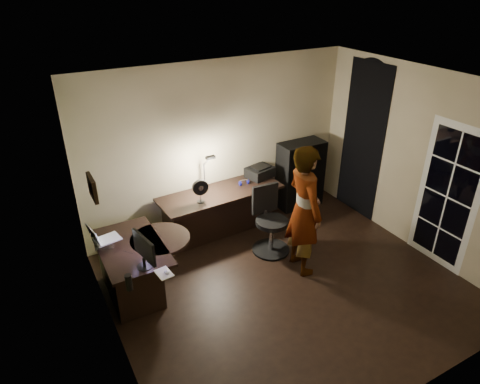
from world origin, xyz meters
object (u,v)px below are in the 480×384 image
desk_right (221,212)px  person (304,211)px  office_chair (272,222)px  cabinet (300,174)px  monitor (143,256)px  desk_left (134,269)px

desk_right → person: 1.60m
person → office_chair: bearing=21.1°
cabinet → monitor: cabinet is taller
office_chair → monitor: bearing=-165.1°
desk_left → cabinet: size_ratio=1.05×
monitor → person: bearing=-14.0°
desk_left → monitor: monitor is taller
cabinet → office_chair: size_ratio=1.18×
desk_right → desk_left: bearing=-158.0°
cabinet → desk_left: bearing=-164.8°
desk_right → monitor: (-1.63, -1.24, 0.50)m
cabinet → person: 1.90m
office_chair → person: (0.15, -0.55, 0.43)m
cabinet → monitor: (-3.28, -1.39, 0.27)m
desk_right → person: (0.58, -1.38, 0.57)m
desk_right → monitor: size_ratio=4.23×
office_chair → person: bearing=-71.1°
cabinet → office_chair: bearing=-141.4°
monitor → person: 2.21m
desk_left → desk_right: size_ratio=0.64×
desk_left → desk_right: (1.65, 0.75, 0.01)m
cabinet → office_chair: 1.57m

